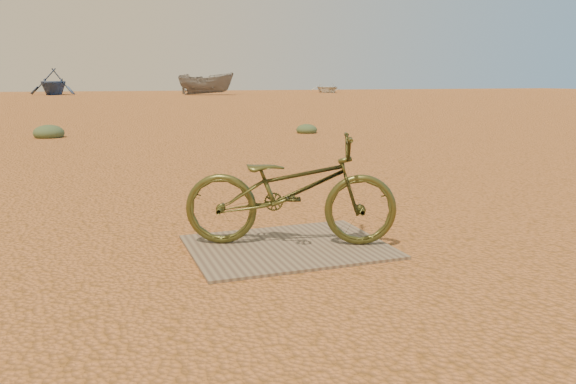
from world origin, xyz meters
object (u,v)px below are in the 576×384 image
object	(u,v)px
plywood_board	(288,247)
boat_mid_right	(206,84)
boat_far_right	(327,88)
boat_far_left	(53,81)
bicycle	(291,190)

from	to	relation	value
plywood_board	boat_mid_right	world-z (taller)	boat_mid_right
boat_far_right	plywood_board	bearing A→B (deg)	-97.28
plywood_board	boat_mid_right	size ratio (longest dim) A/B	0.32
plywood_board	boat_far_right	size ratio (longest dim) A/B	0.35
boat_far_left	boat_far_right	bearing A→B (deg)	16.70
boat_mid_right	boat_far_right	size ratio (longest dim) A/B	1.11
bicycle	boat_far_left	bearing A→B (deg)	25.88
bicycle	plywood_board	bearing A→B (deg)	161.68
bicycle	boat_far_right	xyz separation A→B (m)	(20.63, 45.93, -0.01)
boat_far_left	boat_mid_right	xyz separation A→B (m)	(11.68, -4.20, -0.19)
boat_far_left	bicycle	bearing A→B (deg)	-68.28
bicycle	boat_far_right	distance (m)	50.35
plywood_board	boat_far_left	size ratio (longest dim) A/B	0.36
plywood_board	boat_mid_right	distance (m)	42.84
boat_far_left	boat_mid_right	size ratio (longest dim) A/B	0.89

